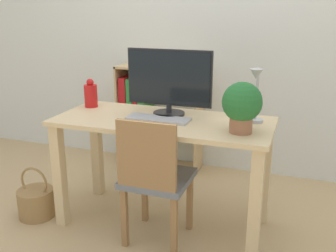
# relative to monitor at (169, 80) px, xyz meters

# --- Properties ---
(ground_plane) EXTENTS (10.00, 10.00, 0.00)m
(ground_plane) POSITION_rel_monitor_xyz_m (0.00, -0.12, -0.98)
(ground_plane) COLOR tan
(wall_back) EXTENTS (8.00, 0.05, 2.60)m
(wall_back) POSITION_rel_monitor_xyz_m (0.00, 1.00, 0.32)
(wall_back) COLOR silver
(wall_back) RESTS_ON ground_plane
(desk) EXTENTS (1.40, 0.61, 0.75)m
(desk) POSITION_rel_monitor_xyz_m (0.00, -0.12, -0.38)
(desk) COLOR #D8BC8C
(desk) RESTS_ON ground_plane
(monitor) EXTENTS (0.58, 0.21, 0.44)m
(monitor) POSITION_rel_monitor_xyz_m (0.00, 0.00, 0.00)
(monitor) COLOR #232326
(monitor) RESTS_ON desk
(keyboard) EXTENTS (0.41, 0.14, 0.02)m
(keyboard) POSITION_rel_monitor_xyz_m (-0.02, -0.15, -0.22)
(keyboard) COLOR #B2B2B7
(keyboard) RESTS_ON desk
(vase) EXTENTS (0.09, 0.09, 0.21)m
(vase) POSITION_rel_monitor_xyz_m (-0.60, 0.01, -0.14)
(vase) COLOR red
(vase) RESTS_ON desk
(desk_lamp) EXTENTS (0.10, 0.19, 0.35)m
(desk_lamp) POSITION_rel_monitor_xyz_m (0.57, -0.04, -0.02)
(desk_lamp) COLOR #B7B7BC
(desk_lamp) RESTS_ON desk
(potted_plant) EXTENTS (0.23, 0.23, 0.30)m
(potted_plant) POSITION_rel_monitor_xyz_m (0.52, -0.23, -0.07)
(potted_plant) COLOR #9E6647
(potted_plant) RESTS_ON desk
(chair) EXTENTS (0.40, 0.40, 0.84)m
(chair) POSITION_rel_monitor_xyz_m (0.04, -0.37, -0.52)
(chair) COLOR slate
(chair) RESTS_ON ground_plane
(bookshelf) EXTENTS (0.76, 0.28, 0.94)m
(bookshelf) POSITION_rel_monitor_xyz_m (-0.52, 0.82, -0.52)
(bookshelf) COLOR tan
(bookshelf) RESTS_ON ground_plane
(basket) EXTENTS (0.25, 0.25, 0.38)m
(basket) POSITION_rel_monitor_xyz_m (-0.88, -0.35, -0.87)
(basket) COLOR #997547
(basket) RESTS_ON ground_plane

